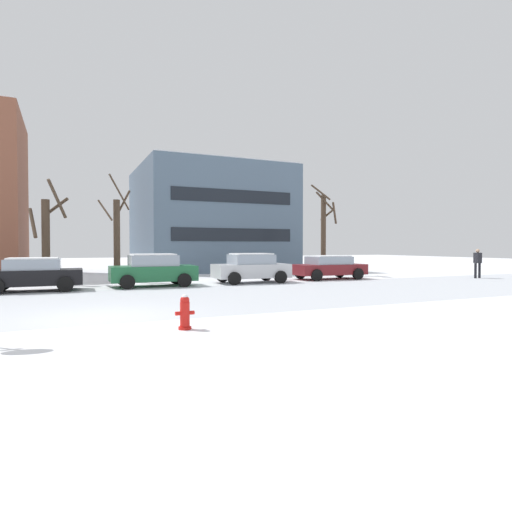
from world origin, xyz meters
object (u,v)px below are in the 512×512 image
at_px(fire_hydrant, 185,312).
at_px(parked_car_maroon, 329,267).
at_px(parked_car_black, 33,274).
at_px(parked_car_silver, 251,268).
at_px(pedestrian_crossing, 478,261).
at_px(parked_car_green, 153,270).

relative_size(fire_hydrant, parked_car_maroon, 0.19).
relative_size(parked_car_black, parked_car_silver, 0.99).
bearing_deg(parked_car_silver, parked_car_black, -179.73).
relative_size(parked_car_maroon, pedestrian_crossing, 2.43).
bearing_deg(pedestrian_crossing, parked_car_black, 173.73).
relative_size(parked_car_green, parked_car_maroon, 0.94).
xyz_separation_m(parked_car_silver, parked_car_maroon, (4.99, 0.34, -0.07)).
relative_size(parked_car_silver, parked_car_maroon, 0.93).
relative_size(parked_car_green, parked_car_silver, 1.01).
bearing_deg(parked_car_black, pedestrian_crossing, -6.27).
bearing_deg(parked_car_maroon, parked_car_black, -178.52).
bearing_deg(parked_car_black, parked_car_maroon, 1.48).
distance_m(parked_car_black, parked_car_maroon, 14.96).
xyz_separation_m(parked_car_silver, pedestrian_crossing, (13.41, -2.62, 0.23)).
bearing_deg(parked_car_black, parked_car_green, 1.34).
bearing_deg(parked_car_green, parked_car_silver, -0.80).
relative_size(fire_hydrant, parked_car_green, 0.20).
bearing_deg(parked_car_silver, fire_hydrant, -120.70).
bearing_deg(pedestrian_crossing, parked_car_silver, 168.96).
height_order(parked_car_black, pedestrian_crossing, pedestrian_crossing).
xyz_separation_m(parked_car_black, pedestrian_crossing, (23.38, -2.57, 0.28)).
distance_m(fire_hydrant, pedestrian_crossing, 21.29).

